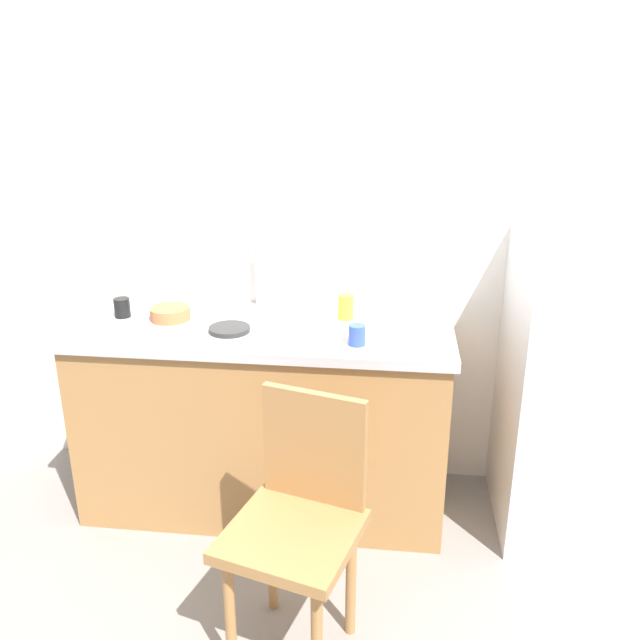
{
  "coord_description": "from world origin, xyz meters",
  "views": [
    {
      "loc": [
        0.32,
        -1.87,
        1.81
      ],
      "look_at": [
        0.03,
        0.6,
        0.91
      ],
      "focal_mm": 36.42,
      "sensor_mm": 36.0,
      "label": 1
    }
  ],
  "objects_px": {
    "terracotta_bowl": "(170,313)",
    "cup_blue": "(357,335)",
    "hotplate": "(229,329)",
    "cup_black": "(122,308)",
    "cup_yellow": "(346,307)",
    "refrigerator": "(577,391)",
    "chair": "(299,517)"
  },
  "relations": [
    {
      "from": "chair",
      "to": "terracotta_bowl",
      "type": "relative_size",
      "value": 5.21
    },
    {
      "from": "cup_blue",
      "to": "cup_black",
      "type": "xyz_separation_m",
      "value": [
        -1.04,
        0.2,
        0.0
      ]
    },
    {
      "from": "chair",
      "to": "cup_yellow",
      "type": "bearing_deg",
      "value": 101.3
    },
    {
      "from": "hotplate",
      "to": "cup_blue",
      "type": "height_order",
      "value": "cup_blue"
    },
    {
      "from": "terracotta_bowl",
      "to": "cup_yellow",
      "type": "distance_m",
      "value": 0.76
    },
    {
      "from": "chair",
      "to": "cup_black",
      "type": "relative_size",
      "value": 10.61
    },
    {
      "from": "chair",
      "to": "cup_black",
      "type": "xyz_separation_m",
      "value": [
        -0.9,
        0.81,
        0.41
      ]
    },
    {
      "from": "cup_black",
      "to": "cup_yellow",
      "type": "bearing_deg",
      "value": 5.34
    },
    {
      "from": "chair",
      "to": "cup_black",
      "type": "height_order",
      "value": "cup_black"
    },
    {
      "from": "refrigerator",
      "to": "cup_yellow",
      "type": "bearing_deg",
      "value": 172.91
    },
    {
      "from": "cup_black",
      "to": "refrigerator",
      "type": "bearing_deg",
      "value": -0.88
    },
    {
      "from": "chair",
      "to": "cup_blue",
      "type": "bearing_deg",
      "value": 92.93
    },
    {
      "from": "chair",
      "to": "hotplate",
      "type": "relative_size",
      "value": 5.24
    },
    {
      "from": "terracotta_bowl",
      "to": "cup_black",
      "type": "height_order",
      "value": "cup_black"
    },
    {
      "from": "chair",
      "to": "cup_yellow",
      "type": "height_order",
      "value": "cup_yellow"
    },
    {
      "from": "refrigerator",
      "to": "cup_yellow",
      "type": "distance_m",
      "value": 1.02
    },
    {
      "from": "chair",
      "to": "cup_blue",
      "type": "relative_size",
      "value": 11.01
    },
    {
      "from": "cup_yellow",
      "to": "refrigerator",
      "type": "bearing_deg",
      "value": -7.09
    },
    {
      "from": "hotplate",
      "to": "cup_blue",
      "type": "bearing_deg",
      "value": -8.9
    },
    {
      "from": "refrigerator",
      "to": "cup_black",
      "type": "relative_size",
      "value": 15.0
    },
    {
      "from": "terracotta_bowl",
      "to": "cup_blue",
      "type": "bearing_deg",
      "value": -13.57
    },
    {
      "from": "cup_blue",
      "to": "refrigerator",
      "type": "bearing_deg",
      "value": 10.98
    },
    {
      "from": "refrigerator",
      "to": "chair",
      "type": "xyz_separation_m",
      "value": [
        -1.04,
        -0.78,
        -0.13
      ]
    },
    {
      "from": "refrigerator",
      "to": "chair",
      "type": "height_order",
      "value": "refrigerator"
    },
    {
      "from": "cup_black",
      "to": "chair",
      "type": "bearing_deg",
      "value": -42.2
    },
    {
      "from": "refrigerator",
      "to": "hotplate",
      "type": "distance_m",
      "value": 1.45
    },
    {
      "from": "chair",
      "to": "hotplate",
      "type": "xyz_separation_m",
      "value": [
        -0.39,
        0.69,
        0.37
      ]
    },
    {
      "from": "hotplate",
      "to": "cup_yellow",
      "type": "xyz_separation_m",
      "value": [
        0.46,
        0.21,
        0.04
      ]
    },
    {
      "from": "refrigerator",
      "to": "cup_yellow",
      "type": "height_order",
      "value": "refrigerator"
    },
    {
      "from": "refrigerator",
      "to": "cup_blue",
      "type": "xyz_separation_m",
      "value": [
        -0.9,
        -0.17,
        0.27
      ]
    },
    {
      "from": "cup_blue",
      "to": "terracotta_bowl",
      "type": "bearing_deg",
      "value": 166.43
    },
    {
      "from": "terracotta_bowl",
      "to": "cup_yellow",
      "type": "xyz_separation_m",
      "value": [
        0.75,
        0.1,
        0.03
      ]
    }
  ]
}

